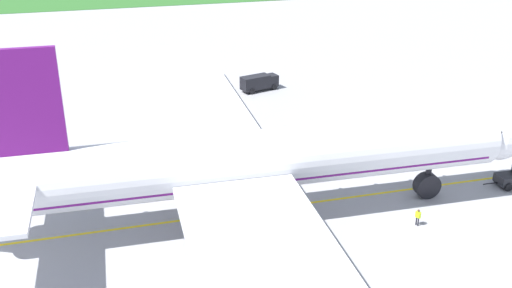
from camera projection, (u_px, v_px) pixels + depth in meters
ground_plane at (267, 202)px, 62.19m from camera, size 600.00×600.00×0.00m
apron_taxi_line at (271, 208)px, 61.03m from camera, size 280.00×0.36×0.01m
airliner_foreground at (243, 163)px, 56.39m from camera, size 59.81×95.47×18.49m
ground_crew_marshaller_front at (418, 216)px, 57.56m from camera, size 0.45×0.55×1.75m
service_truck_baggage_loader at (259, 82)px, 95.16m from camera, size 6.49×3.68×2.53m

